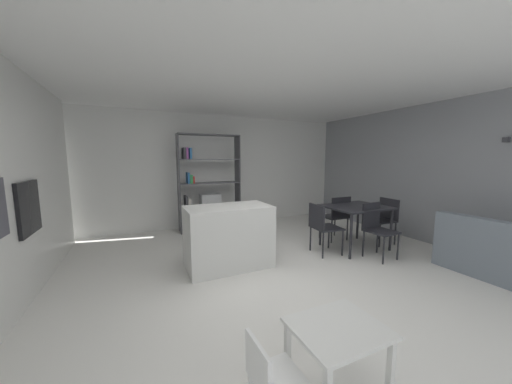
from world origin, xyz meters
name	(u,v)px	position (x,y,z in m)	size (l,w,h in m)	color
ground_plane	(274,278)	(0.00, 0.00, 0.00)	(9.60, 9.60, 0.00)	silver
ceiling_slab	(276,72)	(0.00, 0.00, 2.69)	(6.98, 6.42, 0.06)	white
back_partition	(211,171)	(0.00, 3.18, 1.33)	(6.98, 0.06, 2.66)	silver
right_partition_gray	(438,175)	(3.46, 0.00, 1.33)	(0.06, 6.42, 2.66)	gray
built_in_oven	(28,208)	(-2.77, 0.76, 1.07)	(0.06, 0.60, 0.61)	black
kitchen_island	(229,237)	(-0.43, 0.63, 0.46)	(1.24, 0.69, 0.93)	silver
open_bookshelf	(205,188)	(-0.24, 2.79, 0.97)	(1.38, 0.35, 2.16)	#4C4C51
child_table	(338,337)	(-0.44, -1.71, 0.41)	(0.61, 0.51, 0.49)	white
child_chair_left	(270,377)	(-0.96, -1.71, 0.31)	(0.31, 0.31, 0.57)	white
dining_table	(356,210)	(1.92, 0.46, 0.70)	(1.06, 0.88, 0.78)	#232328
dining_chair_far	(337,214)	(1.92, 0.92, 0.54)	(0.46, 0.42, 0.89)	#232328
dining_chair_window_side	(384,216)	(2.67, 0.45, 0.52)	(0.47, 0.47, 0.86)	#232328
dining_chair_island_side	(322,224)	(1.18, 0.47, 0.52)	(0.48, 0.50, 0.86)	#232328
dining_chair_near	(376,225)	(1.92, -0.01, 0.53)	(0.45, 0.46, 0.89)	#232328
wall_sconce_back	(506,140)	(3.38, -0.97, 1.90)	(0.07, 0.07, 0.07)	#333338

